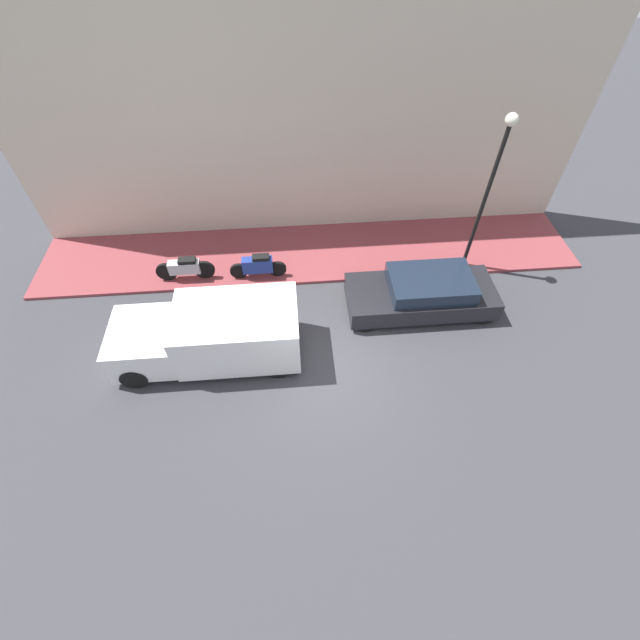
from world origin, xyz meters
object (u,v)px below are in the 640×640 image
scooter_silver (185,268)px  streetlamp (492,177)px  parked_car (423,293)px  delivery_van (210,334)px  motorcycle_blue (258,266)px

scooter_silver → streetlamp: bearing=-90.6°
scooter_silver → parked_car: bearing=-103.8°
delivery_van → motorcycle_blue: 3.22m
motorcycle_blue → delivery_van: bearing=157.8°
parked_car → motorcycle_blue: size_ratio=2.44×
delivery_van → motorcycle_blue: bearing=-22.2°
scooter_silver → delivery_van: bearing=-160.3°
parked_car → delivery_van: delivery_van is taller
delivery_van → scooter_silver: bearing=19.7°
scooter_silver → streetlamp: streetlamp is taller
motorcycle_blue → streetlamp: streetlamp is taller
motorcycle_blue → streetlamp: 7.33m
delivery_van → scooter_silver: size_ratio=2.68×
parked_car → scooter_silver: size_ratio=2.38×
delivery_van → scooter_silver: 3.27m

